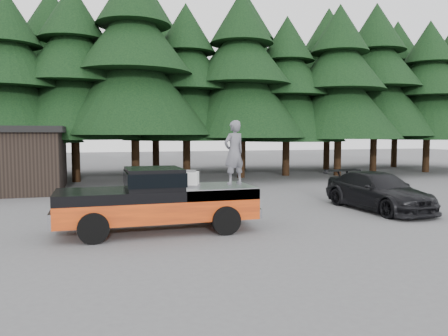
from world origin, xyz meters
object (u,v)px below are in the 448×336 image
object	(u,v)px
pickup_truck	(157,210)
parked_car	(378,191)
air_compressor	(188,179)
man_on_bed	(234,152)

from	to	relation	value
pickup_truck	parked_car	distance (m)	8.78
air_compressor	parked_car	xyz separation A→B (m)	(7.74, 1.30, -0.82)
pickup_truck	man_on_bed	world-z (taller)	man_on_bed
pickup_truck	air_compressor	distance (m)	1.28
parked_car	pickup_truck	bearing A→B (deg)	-175.25
man_on_bed	parked_car	xyz separation A→B (m)	(6.20, 1.08, -1.62)
pickup_truck	man_on_bed	bearing A→B (deg)	5.12
man_on_bed	air_compressor	bearing A→B (deg)	-10.83
pickup_truck	air_compressor	world-z (taller)	air_compressor
air_compressor	parked_car	world-z (taller)	air_compressor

